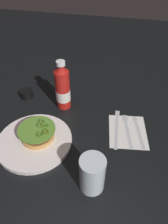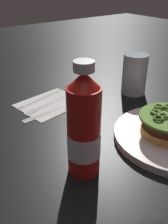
# 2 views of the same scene
# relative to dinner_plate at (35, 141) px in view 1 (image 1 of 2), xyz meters

# --- Properties ---
(ground_plane) EXTENTS (3.00, 3.00, 0.00)m
(ground_plane) POSITION_rel_dinner_plate_xyz_m (0.03, -0.09, -0.01)
(ground_plane) COLOR black
(dinner_plate) EXTENTS (0.28, 0.28, 0.02)m
(dinner_plate) POSITION_rel_dinner_plate_xyz_m (0.00, 0.00, 0.00)
(dinner_plate) COLOR white
(dinner_plate) RESTS_ON ground_plane
(burger_sandwich) EXTENTS (0.13, 0.13, 0.05)m
(burger_sandwich) POSITION_rel_dinner_plate_xyz_m (0.01, -0.01, 0.03)
(burger_sandwich) COLOR tan
(burger_sandwich) RESTS_ON dinner_plate
(ketchup_bottle) EXTENTS (0.06, 0.06, 0.22)m
(ketchup_bottle) POSITION_rel_dinner_plate_xyz_m (0.23, -0.04, 0.09)
(ketchup_bottle) COLOR red
(ketchup_bottle) RESTS_ON ground_plane
(water_glass) EXTENTS (0.08, 0.08, 0.13)m
(water_glass) POSITION_rel_dinner_plate_xyz_m (-0.12, -0.24, 0.05)
(water_glass) COLOR silver
(water_glass) RESTS_ON ground_plane
(condiment_cup) EXTENTS (0.06, 0.06, 0.03)m
(condiment_cup) POSITION_rel_dinner_plate_xyz_m (0.25, 0.15, 0.01)
(condiment_cup) COLOR black
(condiment_cup) RESTS_ON ground_plane
(napkin) EXTENTS (0.20, 0.17, 0.00)m
(napkin) POSITION_rel_dinner_plate_xyz_m (0.13, -0.33, -0.01)
(napkin) COLOR white
(napkin) RESTS_ON ground_plane
(spoon_utensil) EXTENTS (0.17, 0.06, 0.00)m
(spoon_utensil) POSITION_rel_dinner_plate_xyz_m (0.17, -0.37, -0.00)
(spoon_utensil) COLOR silver
(spoon_utensil) RESTS_ON napkin
(fork_utensil) EXTENTS (0.18, 0.06, 0.00)m
(fork_utensil) POSITION_rel_dinner_plate_xyz_m (0.15, -0.33, -0.00)
(fork_utensil) COLOR silver
(fork_utensil) RESTS_ON napkin
(butter_knife) EXTENTS (0.21, 0.03, 0.00)m
(butter_knife) POSITION_rel_dinner_plate_xyz_m (0.15, -0.29, -0.00)
(butter_knife) COLOR silver
(butter_knife) RESTS_ON napkin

